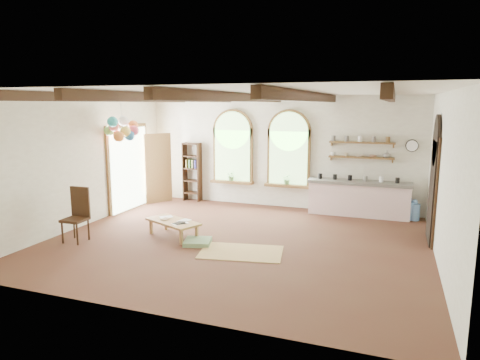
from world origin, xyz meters
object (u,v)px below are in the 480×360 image
at_px(kitchen_counter, 359,198).
at_px(balloon_cluster, 122,129).
at_px(coffee_table, 173,223).
at_px(side_chair, 76,226).

relative_size(kitchen_counter, balloon_cluster, 2.31).
xyz_separation_m(kitchen_counter, balloon_cluster, (-5.71, -2.40, 1.85)).
bearing_deg(kitchen_counter, coffee_table, -138.12).
height_order(coffee_table, balloon_cluster, balloon_cluster).
height_order(kitchen_counter, coffee_table, kitchen_counter).
xyz_separation_m(kitchen_counter, side_chair, (-5.60, -4.38, -0.13)).
height_order(kitchen_counter, side_chair, side_chair).
xyz_separation_m(coffee_table, balloon_cluster, (-1.94, 0.98, 2.00)).
relative_size(kitchen_counter, side_chair, 2.27).
bearing_deg(balloon_cluster, coffee_table, -26.85).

